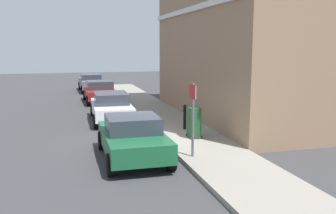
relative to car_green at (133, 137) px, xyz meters
name	(u,v)px	position (x,y,z in m)	size (l,w,h in m)	color
ground	(143,146)	(0.63, 1.53, -0.72)	(80.00, 80.00, 0.00)	#38383A
sidewalk	(157,113)	(2.60, 7.53, -0.64)	(2.46, 30.00, 0.15)	gray
corner_building	(251,22)	(6.95, 5.68, 4.05)	(6.34, 12.30, 9.54)	#937256
car_green	(133,137)	(0.00, 0.00, 0.00)	(1.95, 3.93, 1.40)	#195933
car_white	(111,106)	(0.08, 6.38, 0.00)	(1.95, 4.23, 1.38)	silver
car_red	(100,91)	(0.10, 12.83, -0.01)	(1.99, 3.99, 1.38)	maroon
car_grey	(91,82)	(-0.05, 19.06, 0.02)	(1.89, 4.40, 1.38)	slate
utility_cabinet	(194,124)	(2.63, 1.65, -0.04)	(0.46, 0.61, 1.15)	#1E4C28
bollard_near_cabinet	(185,116)	(2.73, 3.10, -0.01)	(0.14, 0.14, 1.04)	black
street_sign	(193,109)	(1.76, -0.69, 0.94)	(0.08, 0.60, 2.30)	#59595B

